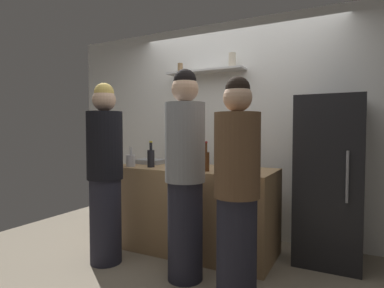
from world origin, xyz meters
TOP-DOWN VIEW (x-y plane):
  - ground_plane at (0.00, 0.00)m, footprint 5.28×5.28m
  - back_wall_assembly at (-0.00, 1.25)m, footprint 4.80×0.32m
  - refrigerator at (1.09, 0.85)m, footprint 0.60×0.64m
  - counter at (-0.23, 0.50)m, footprint 1.74×0.71m
  - baking_pan at (-0.85, 0.61)m, footprint 0.34×0.24m
  - utensil_holder at (-0.87, 0.27)m, footprint 0.10×0.10m
  - wine_bottle_pale_glass at (-0.19, 0.34)m, footprint 0.07×0.07m
  - wine_bottle_dark_glass at (-0.63, 0.32)m, footprint 0.08×0.08m
  - wine_bottle_amber_glass at (0.03, 0.29)m, footprint 0.07×0.07m
  - water_bottle_plastic at (-0.49, 0.65)m, footprint 0.08×0.08m
  - person_grey_hoodie at (0.03, -0.13)m, footprint 0.34×0.34m
  - person_blonde at (-0.82, -0.18)m, footprint 0.34×0.34m
  - person_brown_jacket at (0.54, -0.27)m, footprint 0.34×0.34m

SIDE VIEW (x-z plane):
  - ground_plane at x=0.00m, z-range 0.00..0.00m
  - counter at x=-0.23m, z-range 0.00..0.89m
  - refrigerator at x=1.09m, z-range 0.00..1.61m
  - person_brown_jacket at x=0.54m, z-range -0.01..1.67m
  - person_blonde at x=-0.82m, z-range 0.00..1.73m
  - person_grey_hoodie at x=0.03m, z-range 0.00..1.80m
  - baking_pan at x=-0.85m, z-range 0.89..0.94m
  - utensil_holder at x=-0.87m, z-range 0.84..1.06m
  - water_bottle_plastic at x=-0.49m, z-range 0.87..1.09m
  - wine_bottle_dark_glass at x=-0.63m, z-range 0.85..1.13m
  - wine_bottle_amber_glass at x=0.03m, z-range 0.85..1.14m
  - wine_bottle_pale_glass at x=-0.19m, z-range 0.84..1.15m
  - back_wall_assembly at x=0.00m, z-range 0.00..2.60m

